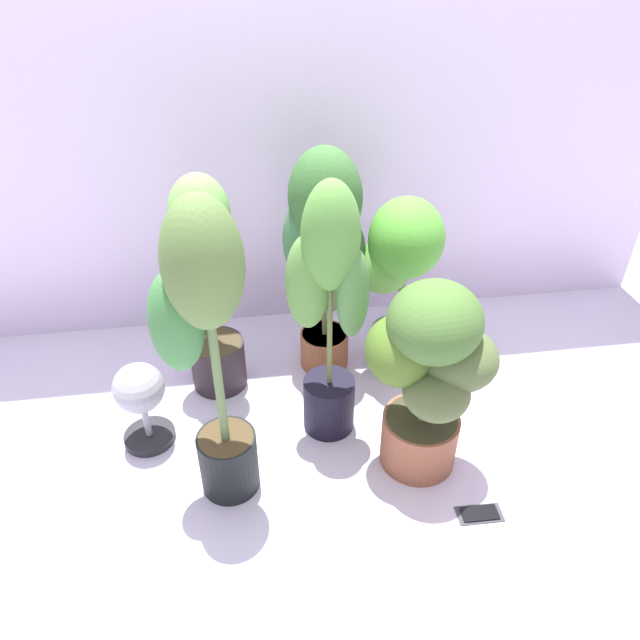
{
  "coord_description": "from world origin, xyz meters",
  "views": [
    {
      "loc": [
        -0.23,
        -1.42,
        1.6
      ],
      "look_at": [
        0.01,
        0.21,
        0.41
      ],
      "focal_mm": 33.79,
      "sensor_mm": 36.0,
      "label": 1
    }
  ],
  "objects_px": {
    "potted_plant_front_left": "(205,334)",
    "cell_phone": "(480,514)",
    "potted_plant_front_right": "(429,369)",
    "potted_plant_center": "(329,304)",
    "potted_plant_back_right": "(399,271)",
    "potted_plant_back_center": "(324,242)",
    "floor_fan": "(140,395)",
    "potted_plant_back_left": "(203,278)"
  },
  "relations": [
    {
      "from": "potted_plant_center",
      "to": "floor_fan",
      "type": "relative_size",
      "value": 2.88
    },
    {
      "from": "potted_plant_front_left",
      "to": "potted_plant_center",
      "type": "xyz_separation_m",
      "value": [
        0.37,
        0.22,
        -0.09
      ]
    },
    {
      "from": "cell_phone",
      "to": "potted_plant_front_left",
      "type": "bearing_deg",
      "value": 74.66
    },
    {
      "from": "potted_plant_front_left",
      "to": "potted_plant_back_left",
      "type": "distance_m",
      "value": 0.53
    },
    {
      "from": "potted_plant_front_left",
      "to": "potted_plant_back_right",
      "type": "bearing_deg",
      "value": 36.66
    },
    {
      "from": "potted_plant_center",
      "to": "potted_plant_back_right",
      "type": "bearing_deg",
      "value": 43.07
    },
    {
      "from": "potted_plant_back_center",
      "to": "floor_fan",
      "type": "distance_m",
      "value": 0.83
    },
    {
      "from": "potted_plant_back_center",
      "to": "potted_plant_center",
      "type": "distance_m",
      "value": 0.35
    },
    {
      "from": "potted_plant_front_left",
      "to": "potted_plant_back_center",
      "type": "bearing_deg",
      "value": 54.0
    },
    {
      "from": "potted_plant_front_left",
      "to": "floor_fan",
      "type": "height_order",
      "value": "potted_plant_front_left"
    },
    {
      "from": "potted_plant_back_right",
      "to": "potted_plant_center",
      "type": "height_order",
      "value": "potted_plant_center"
    },
    {
      "from": "potted_plant_center",
      "to": "potted_plant_back_center",
      "type": "bearing_deg",
      "value": 83.85
    },
    {
      "from": "potted_plant_back_center",
      "to": "potted_plant_front_right",
      "type": "distance_m",
      "value": 0.63
    },
    {
      "from": "potted_plant_back_right",
      "to": "potted_plant_back_center",
      "type": "relative_size",
      "value": 0.81
    },
    {
      "from": "potted_plant_back_right",
      "to": "potted_plant_front_right",
      "type": "bearing_deg",
      "value": -93.31
    },
    {
      "from": "potted_plant_back_right",
      "to": "potted_plant_front_right",
      "type": "height_order",
      "value": "potted_plant_back_right"
    },
    {
      "from": "potted_plant_back_center",
      "to": "potted_plant_center",
      "type": "relative_size",
      "value": 0.96
    },
    {
      "from": "potted_plant_front_left",
      "to": "potted_plant_center",
      "type": "relative_size",
      "value": 1.08
    },
    {
      "from": "potted_plant_front_right",
      "to": "cell_phone",
      "type": "relative_size",
      "value": 4.81
    },
    {
      "from": "potted_plant_back_right",
      "to": "potted_plant_center",
      "type": "distance_m",
      "value": 0.43
    },
    {
      "from": "potted_plant_back_right",
      "to": "potted_plant_front_right",
      "type": "xyz_separation_m",
      "value": [
        -0.03,
        -0.5,
        -0.05
      ]
    },
    {
      "from": "potted_plant_back_center",
      "to": "potted_plant_center",
      "type": "bearing_deg",
      "value": -96.15
    },
    {
      "from": "potted_plant_back_center",
      "to": "floor_fan",
      "type": "xyz_separation_m",
      "value": [
        -0.67,
        -0.33,
        -0.35
      ]
    },
    {
      "from": "potted_plant_back_center",
      "to": "cell_phone",
      "type": "relative_size",
      "value": 6.28
    },
    {
      "from": "potted_plant_front_right",
      "to": "potted_plant_back_center",
      "type": "bearing_deg",
      "value": 113.45
    },
    {
      "from": "potted_plant_back_left",
      "to": "potted_plant_back_right",
      "type": "bearing_deg",
      "value": -0.41
    },
    {
      "from": "potted_plant_front_left",
      "to": "potted_plant_front_right",
      "type": "height_order",
      "value": "potted_plant_front_left"
    },
    {
      "from": "potted_plant_back_center",
      "to": "potted_plant_front_right",
      "type": "xyz_separation_m",
      "value": [
        0.24,
        -0.56,
        -0.16
      ]
    },
    {
      "from": "potted_plant_back_center",
      "to": "potted_plant_back_right",
      "type": "bearing_deg",
      "value": -12.17
    },
    {
      "from": "potted_plant_back_left",
      "to": "cell_phone",
      "type": "bearing_deg",
      "value": -42.62
    },
    {
      "from": "potted_plant_front_right",
      "to": "potted_plant_front_left",
      "type": "bearing_deg",
      "value": -179.27
    },
    {
      "from": "potted_plant_back_left",
      "to": "floor_fan",
      "type": "height_order",
      "value": "potted_plant_back_left"
    },
    {
      "from": "potted_plant_back_right",
      "to": "floor_fan",
      "type": "relative_size",
      "value": 2.25
    },
    {
      "from": "potted_plant_center",
      "to": "potted_plant_front_right",
      "type": "xyz_separation_m",
      "value": [
        0.28,
        -0.21,
        -0.12
      ]
    },
    {
      "from": "potted_plant_center",
      "to": "potted_plant_back_left",
      "type": "bearing_deg",
      "value": 143.89
    },
    {
      "from": "potted_plant_back_center",
      "to": "potted_plant_back_left",
      "type": "bearing_deg",
      "value": -173.08
    },
    {
      "from": "potted_plant_front_left",
      "to": "potted_plant_back_right",
      "type": "distance_m",
      "value": 0.86
    },
    {
      "from": "potted_plant_front_right",
      "to": "floor_fan",
      "type": "relative_size",
      "value": 2.13
    },
    {
      "from": "potted_plant_back_right",
      "to": "potted_plant_center",
      "type": "relative_size",
      "value": 0.78
    },
    {
      "from": "potted_plant_front_left",
      "to": "cell_phone",
      "type": "distance_m",
      "value": 1.03
    },
    {
      "from": "potted_plant_back_left",
      "to": "cell_phone",
      "type": "xyz_separation_m",
      "value": [
        0.81,
        -0.75,
        -0.48
      ]
    },
    {
      "from": "potted_plant_center",
      "to": "cell_phone",
      "type": "height_order",
      "value": "potted_plant_center"
    }
  ]
}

